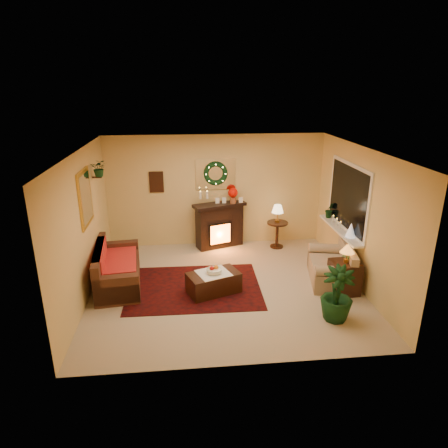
{
  "coord_description": "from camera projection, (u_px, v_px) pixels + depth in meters",
  "views": [
    {
      "loc": [
        -0.73,
        -6.73,
        3.67
      ],
      "look_at": [
        0.0,
        0.35,
        1.15
      ],
      "focal_mm": 32.0,
      "sensor_mm": 36.0,
      "label": 1
    }
  ],
  "objects": [
    {
      "name": "area_rug",
      "position": [
        194.0,
        287.0,
        7.58
      ],
      "size": [
        2.52,
        1.91,
        0.01
      ],
      "primitive_type": "cube",
      "rotation": [
        0.0,
        0.0,
        -0.02
      ],
      "color": "maroon",
      "rests_on": "floor"
    },
    {
      "name": "lamp_tiffany",
      "position": [
        347.0,
        255.0,
        7.2
      ],
      "size": [
        0.26,
        0.26,
        0.39
      ],
      "primitive_type": "cone",
      "color": "gold",
      "rests_on": "end_table_square"
    },
    {
      "name": "ceiling",
      "position": [
        226.0,
        150.0,
        6.74
      ],
      "size": [
        5.0,
        5.0,
        0.0
      ],
      "primitive_type": "plane",
      "color": "white",
      "rests_on": "ground"
    },
    {
      "name": "gold_mirror",
      "position": [
        85.0,
        198.0,
        7.07
      ],
      "size": [
        0.03,
        0.84,
        1.0
      ],
      "primitive_type": "cube",
      "color": "gold",
      "rests_on": "wall_left"
    },
    {
      "name": "wall_back",
      "position": [
        216.0,
        191.0,
        9.29
      ],
      "size": [
        5.0,
        5.0,
        0.0
      ],
      "primitive_type": "plane",
      "color": "#EFD88C",
      "rests_on": "ground"
    },
    {
      "name": "mini_tree",
      "position": [
        351.0,
        230.0,
        7.57
      ],
      "size": [
        0.18,
        0.18,
        0.28
      ],
      "primitive_type": "cone",
      "color": "silver",
      "rests_on": "window_sill"
    },
    {
      "name": "fireplace",
      "position": [
        219.0,
        224.0,
        9.35
      ],
      "size": [
        1.13,
        0.68,
        0.99
      ],
      "primitive_type": "cube",
      "rotation": [
        0.0,
        0.0,
        0.34
      ],
      "color": "black",
      "rests_on": "floor"
    },
    {
      "name": "wall_art",
      "position": [
        156.0,
        182.0,
        9.05
      ],
      "size": [
        0.32,
        0.03,
        0.48
      ],
      "primitive_type": "cube",
      "color": "#381E11",
      "rests_on": "wall_back"
    },
    {
      "name": "red_throw",
      "position": [
        115.0,
        259.0,
        7.71
      ],
      "size": [
        0.79,
        1.29,
        0.02
      ],
      "primitive_type": "cube",
      "color": "red",
      "rests_on": "sofa"
    },
    {
      "name": "mantel_mirror",
      "position": [
        216.0,
        174.0,
        9.13
      ],
      "size": [
        0.92,
        0.02,
        0.72
      ],
      "primitive_type": "cube",
      "color": "white",
      "rests_on": "wall_back"
    },
    {
      "name": "floor",
      "position": [
        226.0,
        287.0,
        7.61
      ],
      "size": [
        5.0,
        5.0,
        0.0
      ],
      "primitive_type": "plane",
      "color": "beige",
      "rests_on": "ground"
    },
    {
      "name": "floor_palm",
      "position": [
        337.0,
        295.0,
        6.43
      ],
      "size": [
        1.87,
        1.87,
        2.76
      ],
      "primitive_type": "imported",
      "rotation": [
        0.0,
        0.0,
        -0.24
      ],
      "color": "black",
      "rests_on": "floor"
    },
    {
      "name": "fruit_bowl",
      "position": [
        214.0,
        270.0,
        7.26
      ],
      "size": [
        0.28,
        0.28,
        0.06
      ],
      "primitive_type": "cylinder",
      "color": "beige",
      "rests_on": "coffee_table"
    },
    {
      "name": "window_frame",
      "position": [
        348.0,
        197.0,
        7.85
      ],
      "size": [
        0.03,
        1.86,
        1.36
      ],
      "primitive_type": "cube",
      "color": "white",
      "rests_on": "wall_right"
    },
    {
      "name": "lamp_cream",
      "position": [
        278.0,
        211.0,
        9.18
      ],
      "size": [
        0.27,
        0.27,
        0.42
      ],
      "primitive_type": "cone",
      "color": "beige",
      "rests_on": "side_table_round"
    },
    {
      "name": "sofa",
      "position": [
        118.0,
        263.0,
        7.6
      ],
      "size": [
        0.97,
        1.85,
        0.76
      ],
      "primitive_type": "cube",
      "rotation": [
        0.0,
        0.0,
        0.11
      ],
      "color": "brown",
      "rests_on": "floor"
    },
    {
      "name": "window_sill",
      "position": [
        340.0,
        230.0,
        8.07
      ],
      "size": [
        0.22,
        1.86,
        0.04
      ],
      "primitive_type": "cube",
      "color": "white",
      "rests_on": "wall_right"
    },
    {
      "name": "wall_left",
      "position": [
        83.0,
        227.0,
        6.93
      ],
      "size": [
        4.5,
        4.5,
        0.0
      ],
      "primitive_type": "plane",
      "color": "#EFD88C",
      "rests_on": "ground"
    },
    {
      "name": "wall_front",
      "position": [
        245.0,
        281.0,
        5.07
      ],
      "size": [
        5.0,
        5.0,
        0.0
      ],
      "primitive_type": "plane",
      "color": "#EFD88C",
      "rests_on": "ground"
    },
    {
      "name": "window_glass",
      "position": [
        348.0,
        197.0,
        7.85
      ],
      "size": [
        0.02,
        1.7,
        1.22
      ],
      "primitive_type": "cube",
      "color": "black",
      "rests_on": "wall_right"
    },
    {
      "name": "sill_plant",
      "position": [
        330.0,
        209.0,
        8.66
      ],
      "size": [
        0.25,
        0.2,
        0.46
      ],
      "primitive_type": "imported",
      "color": "black",
      "rests_on": "window_sill"
    },
    {
      "name": "mantel_candle_a",
      "position": [
        200.0,
        195.0,
        9.07
      ],
      "size": [
        0.06,
        0.06,
        0.17
      ],
      "primitive_type": "cylinder",
      "color": "#F7EDC8",
      "rests_on": "fireplace"
    },
    {
      "name": "loveseat",
      "position": [
        331.0,
        261.0,
        7.73
      ],
      "size": [
        0.98,
        1.4,
        0.74
      ],
      "primitive_type": "cube",
      "rotation": [
        0.0,
        0.0,
        -0.2
      ],
      "color": "#91805A",
      "rests_on": "floor"
    },
    {
      "name": "wall_right",
      "position": [
        359.0,
        218.0,
        7.42
      ],
      "size": [
        4.5,
        4.5,
        0.0
      ],
      "primitive_type": "plane",
      "color": "#EFD88C",
      "rests_on": "ground"
    },
    {
      "name": "wreath",
      "position": [
        216.0,
        174.0,
        9.09
      ],
      "size": [
        0.55,
        0.11,
        0.55
      ],
      "primitive_type": "torus",
      "rotation": [
        1.57,
        0.0,
        0.0
      ],
      "color": "#194719",
      "rests_on": "wall_back"
    },
    {
      "name": "mantel_candle_b",
      "position": [
        207.0,
        195.0,
        9.09
      ],
      "size": [
        0.06,
        0.06,
        0.17
      ],
      "primitive_type": "cylinder",
      "color": "white",
      "rests_on": "fireplace"
    },
    {
      "name": "end_table_square",
      "position": [
        344.0,
        279.0,
        7.35
      ],
      "size": [
        0.51,
        0.51,
        0.6
      ],
      "primitive_type": "cube",
      "rotation": [
        0.0,
        0.0,
        0.05
      ],
      "color": "black",
      "rests_on": "floor"
    },
    {
      "name": "poinsettia",
      "position": [
        233.0,
        193.0,
        9.14
      ],
      "size": [
        0.22,
        0.22,
        0.22
      ],
      "primitive_type": "sphere",
      "color": "red",
      "rests_on": "fireplace"
    },
    {
      "name": "side_table_round",
      "position": [
        277.0,
        234.0,
        9.35
      ],
      "size": [
        0.55,
        0.55,
        0.62
      ],
      "primitive_type": "cylinder",
      "rotation": [
        0.0,
        0.0,
        0.17
      ],
      "color": "black",
      "rests_on": "floor"
    },
    {
      "name": "coffee_table",
      "position": [
        214.0,
        282.0,
        7.34
      ],
      "size": [
        1.05,
        0.81,
        0.39
      ],
      "primitive_type": "cube",
      "rotation": [
        0.0,
        0.0,
        0.36
      ],
      "color": "#562C23",
      "rests_on": "floor"
    },
    {
      "name": "hanging_plant",
      "position": [
        100.0,
        176.0,
        7.71
      ],
      "size": [
        0.33,
        0.28,
        0.36
      ],
      "primitive_type": "imported",
      "color": "#194719",
      "rests_on": "wall_left"
    }
  ]
}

